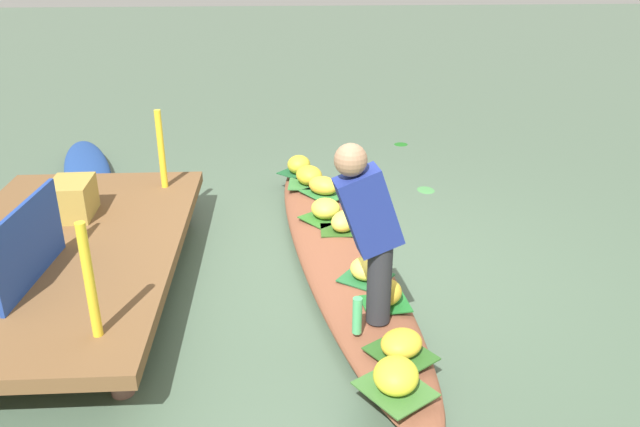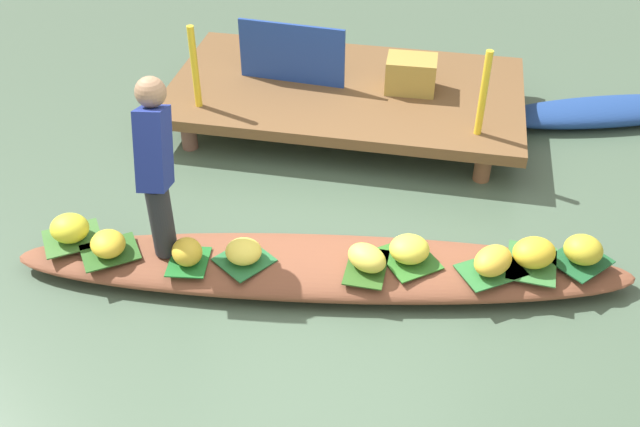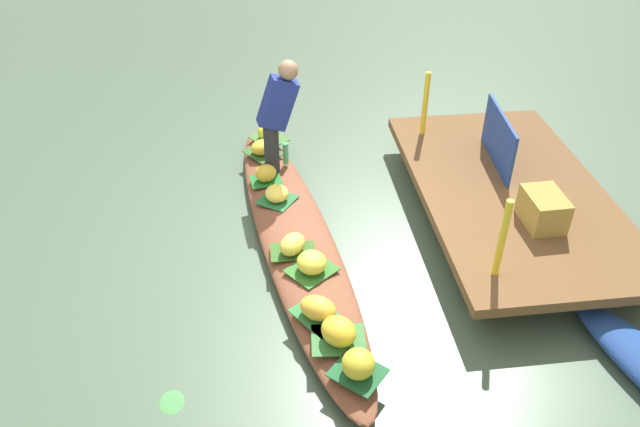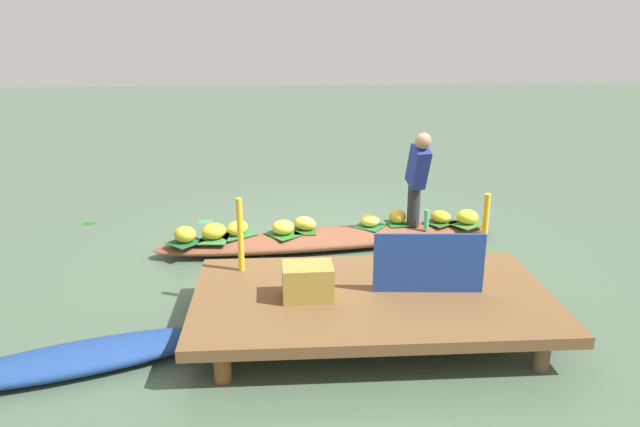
{
  "view_description": "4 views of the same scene",
  "coord_description": "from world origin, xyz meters",
  "px_view_note": "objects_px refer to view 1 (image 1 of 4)",
  "views": [
    {
      "loc": [
        -4.66,
        0.43,
        2.57
      ],
      "look_at": [
        -0.02,
        0.17,
        0.51
      ],
      "focal_mm": 36.08,
      "sensor_mm": 36.0,
      "label": 1
    },
    {
      "loc": [
        0.71,
        -3.69,
        3.5
      ],
      "look_at": [
        -0.07,
        0.26,
        0.36
      ],
      "focal_mm": 40.56,
      "sensor_mm": 36.0,
      "label": 2
    },
    {
      "loc": [
        4.69,
        -0.34,
        3.83
      ],
      "look_at": [
        0.11,
        0.22,
        0.45
      ],
      "focal_mm": 35.24,
      "sensor_mm": 36.0,
      "label": 3
    },
    {
      "loc": [
        0.58,
        6.98,
        2.68
      ],
      "look_at": [
        0.14,
        0.15,
        0.48
      ],
      "focal_mm": 33.37,
      "sensor_mm": 36.0,
      "label": 4
    }
  ],
  "objects_px": {
    "banana_bunch_7": "(401,343)",
    "market_banner": "(29,243)",
    "banana_bunch_2": "(344,221)",
    "banana_bunch_8": "(309,175)",
    "banana_bunch_1": "(386,292)",
    "banana_bunch_4": "(396,375)",
    "vendor_boat": "(341,258)",
    "banana_bunch_5": "(299,165)",
    "water_bottle": "(357,316)",
    "moored_boat": "(87,171)",
    "vendor_person": "(369,225)",
    "banana_bunch_3": "(366,269)",
    "produce_crate": "(72,198)",
    "banana_bunch_0": "(323,186)",
    "banana_bunch_6": "(326,208)"
  },
  "relations": [
    {
      "from": "banana_bunch_8",
      "to": "market_banner",
      "type": "distance_m",
      "value": 2.91
    },
    {
      "from": "water_bottle",
      "to": "market_banner",
      "type": "height_order",
      "value": "market_banner"
    },
    {
      "from": "banana_bunch_1",
      "to": "water_bottle",
      "type": "xyz_separation_m",
      "value": [
        -0.32,
        0.23,
        0.03
      ]
    },
    {
      "from": "banana_bunch_4",
      "to": "banana_bunch_6",
      "type": "distance_m",
      "value": 2.38
    },
    {
      "from": "banana_bunch_8",
      "to": "produce_crate",
      "type": "xyz_separation_m",
      "value": [
        -1.04,
        2.01,
        0.22
      ]
    },
    {
      "from": "banana_bunch_2",
      "to": "banana_bunch_5",
      "type": "distance_m",
      "value": 1.47
    },
    {
      "from": "vendor_boat",
      "to": "banana_bunch_3",
      "type": "bearing_deg",
      "value": -172.81
    },
    {
      "from": "banana_bunch_3",
      "to": "banana_bunch_4",
      "type": "relative_size",
      "value": 0.89
    },
    {
      "from": "banana_bunch_8",
      "to": "banana_bunch_4",
      "type": "bearing_deg",
      "value": -173.64
    },
    {
      "from": "banana_bunch_2",
      "to": "vendor_person",
      "type": "height_order",
      "value": "vendor_person"
    },
    {
      "from": "produce_crate",
      "to": "banana_bunch_0",
      "type": "bearing_deg",
      "value": -70.25
    },
    {
      "from": "banana_bunch_4",
      "to": "water_bottle",
      "type": "relative_size",
      "value": 1.1
    },
    {
      "from": "banana_bunch_5",
      "to": "banana_bunch_1",
      "type": "bearing_deg",
      "value": -168.58
    },
    {
      "from": "banana_bunch_2",
      "to": "water_bottle",
      "type": "distance_m",
      "value": 1.53
    },
    {
      "from": "produce_crate",
      "to": "banana_bunch_3",
      "type": "bearing_deg",
      "value": -110.86
    },
    {
      "from": "water_bottle",
      "to": "produce_crate",
      "type": "bearing_deg",
      "value": 54.32
    },
    {
      "from": "banana_bunch_6",
      "to": "market_banner",
      "type": "bearing_deg",
      "value": 121.8
    },
    {
      "from": "banana_bunch_7",
      "to": "market_banner",
      "type": "relative_size",
      "value": 0.28
    },
    {
      "from": "banana_bunch_6",
      "to": "vendor_boat",
      "type": "bearing_deg",
      "value": -171.55
    },
    {
      "from": "vendor_boat",
      "to": "banana_bunch_4",
      "type": "height_order",
      "value": "banana_bunch_4"
    },
    {
      "from": "moored_boat",
      "to": "banana_bunch_0",
      "type": "distance_m",
      "value": 2.8
    },
    {
      "from": "banana_bunch_1",
      "to": "banana_bunch_6",
      "type": "height_order",
      "value": "banana_bunch_1"
    },
    {
      "from": "banana_bunch_2",
      "to": "banana_bunch_6",
      "type": "bearing_deg",
      "value": 27.67
    },
    {
      "from": "banana_bunch_8",
      "to": "market_banner",
      "type": "relative_size",
      "value": 0.3
    },
    {
      "from": "vendor_boat",
      "to": "market_banner",
      "type": "relative_size",
      "value": 4.4
    },
    {
      "from": "banana_bunch_5",
      "to": "water_bottle",
      "type": "height_order",
      "value": "water_bottle"
    },
    {
      "from": "banana_bunch_2",
      "to": "banana_bunch_8",
      "type": "distance_m",
      "value": 1.13
    },
    {
      "from": "vendor_boat",
      "to": "banana_bunch_3",
      "type": "height_order",
      "value": "banana_bunch_3"
    },
    {
      "from": "market_banner",
      "to": "produce_crate",
      "type": "distance_m",
      "value": 1.09
    },
    {
      "from": "banana_bunch_6",
      "to": "produce_crate",
      "type": "xyz_separation_m",
      "value": [
        -0.21,
        2.13,
        0.23
      ]
    },
    {
      "from": "banana_bunch_5",
      "to": "banana_bunch_7",
      "type": "relative_size",
      "value": 0.96
    },
    {
      "from": "produce_crate",
      "to": "banana_bunch_6",
      "type": "bearing_deg",
      "value": -84.41
    },
    {
      "from": "banana_bunch_1",
      "to": "banana_bunch_4",
      "type": "xyz_separation_m",
      "value": [
        -0.9,
        0.08,
        0.0
      ]
    },
    {
      "from": "vendor_person",
      "to": "water_bottle",
      "type": "bearing_deg",
      "value": 149.89
    },
    {
      "from": "banana_bunch_1",
      "to": "banana_bunch_5",
      "type": "distance_m",
      "value": 2.69
    },
    {
      "from": "market_banner",
      "to": "banana_bunch_5",
      "type": "bearing_deg",
      "value": -33.12
    },
    {
      "from": "banana_bunch_5",
      "to": "banana_bunch_2",
      "type": "bearing_deg",
      "value": -166.17
    },
    {
      "from": "banana_bunch_3",
      "to": "produce_crate",
      "type": "height_order",
      "value": "produce_crate"
    },
    {
      "from": "vendor_boat",
      "to": "banana_bunch_6",
      "type": "distance_m",
      "value": 0.62
    },
    {
      "from": "banana_bunch_1",
      "to": "banana_bunch_3",
      "type": "relative_size",
      "value": 0.91
    },
    {
      "from": "banana_bunch_2",
      "to": "banana_bunch_8",
      "type": "relative_size",
      "value": 0.97
    },
    {
      "from": "banana_bunch_0",
      "to": "produce_crate",
      "type": "distance_m",
      "value": 2.28
    },
    {
      "from": "banana_bunch_0",
      "to": "banana_bunch_1",
      "type": "xyz_separation_m",
      "value": [
        -2.04,
        -0.31,
        0.0
      ]
    },
    {
      "from": "vendor_boat",
      "to": "banana_bunch_5",
      "type": "xyz_separation_m",
      "value": [
        1.75,
        0.3,
        0.2
      ]
    },
    {
      "from": "banana_bunch_1",
      "to": "banana_bunch_2",
      "type": "relative_size",
      "value": 0.79
    },
    {
      "from": "moored_boat",
      "to": "vendor_person",
      "type": "height_order",
      "value": "vendor_person"
    },
    {
      "from": "banana_bunch_0",
      "to": "moored_boat",
      "type": "bearing_deg",
      "value": 67.27
    },
    {
      "from": "banana_bunch_5",
      "to": "produce_crate",
      "type": "distance_m",
      "value": 2.37
    },
    {
      "from": "banana_bunch_0",
      "to": "banana_bunch_7",
      "type": "bearing_deg",
      "value": -173.03
    },
    {
      "from": "banana_bunch_7",
      "to": "produce_crate",
      "type": "xyz_separation_m",
      "value": [
        1.84,
        2.46,
        0.24
      ]
    }
  ]
}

